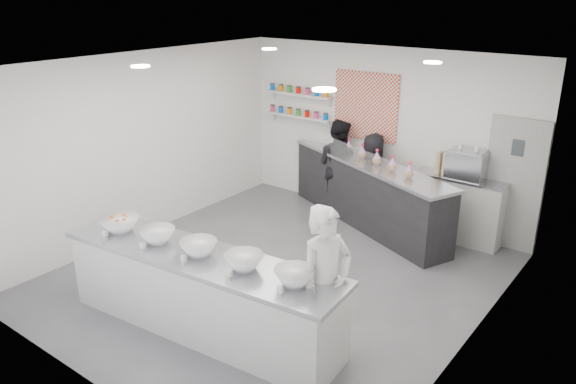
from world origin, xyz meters
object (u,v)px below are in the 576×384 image
object	(u,v)px
back_bar	(367,193)
woman_prep	(326,286)
espresso_machine	(467,165)
espresso_ledge	(458,209)
staff_right	(372,177)
staff_left	(338,166)
prep_counter	(201,293)

from	to	relation	value
back_bar	woman_prep	size ratio (longest dim) A/B	2.00
espresso_machine	woman_prep	world-z (taller)	woman_prep
espresso_ledge	espresso_machine	xyz separation A→B (m)	(0.06, 0.00, 0.76)
back_bar	espresso_machine	xyz separation A→B (m)	(1.56, 0.33, 0.73)
espresso_ledge	staff_right	distance (m)	1.57
espresso_ledge	back_bar	bearing A→B (deg)	-167.71
back_bar	staff_right	world-z (taller)	staff_right
staff_left	prep_counter	bearing A→B (deg)	102.62
espresso_machine	staff_right	distance (m)	1.70
prep_counter	woman_prep	xyz separation A→B (m)	(1.49, 0.42, 0.41)
back_bar	espresso_machine	distance (m)	1.75
espresso_machine	espresso_ledge	bearing A→B (deg)	180.00
prep_counter	espresso_ledge	world-z (taller)	espresso_ledge
espresso_ledge	staff_right	size ratio (longest dim) A/B	0.93
woman_prep	back_bar	bearing A→B (deg)	39.43
prep_counter	espresso_machine	bearing A→B (deg)	65.53
prep_counter	staff_left	distance (m)	4.38
woman_prep	espresso_ledge	bearing A→B (deg)	17.05
espresso_ledge	woman_prep	world-z (taller)	woman_prep
woman_prep	staff_right	bearing A→B (deg)	38.87
woman_prep	staff_left	distance (m)	4.50
prep_counter	woman_prep	size ratio (longest dim) A/B	2.01
prep_counter	staff_left	size ratio (longest dim) A/B	2.15
back_bar	espresso_machine	bearing A→B (deg)	34.89
prep_counter	woman_prep	world-z (taller)	woman_prep
espresso_machine	woman_prep	distance (m)	3.96
espresso_machine	staff_left	distance (m)	2.37
prep_counter	staff_right	distance (m)	4.30
espresso_ledge	espresso_machine	bearing A→B (deg)	0.00
back_bar	staff_right	size ratio (longest dim) A/B	2.35
woman_prep	espresso_machine	bearing A→B (deg)	16.12
staff_left	staff_right	distance (m)	0.72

